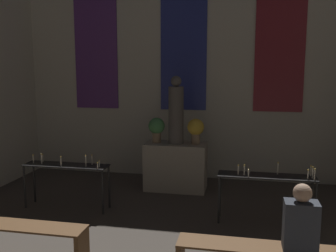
{
  "coord_description": "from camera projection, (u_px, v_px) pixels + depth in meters",
  "views": [
    {
      "loc": [
        1.27,
        1.64,
        2.39
      ],
      "look_at": [
        0.0,
        8.01,
        1.4
      ],
      "focal_mm": 40.0,
      "sensor_mm": 36.0,
      "label": 1
    }
  ],
  "objects": [
    {
      "name": "candle_rack_right",
      "position": [
        267.0,
        182.0,
        5.77
      ],
      "size": [
        1.48,
        0.36,
        0.97
      ],
      "color": "black",
      "rests_on": "ground_plane"
    },
    {
      "name": "person_seated",
      "position": [
        301.0,
        221.0,
        4.02
      ],
      "size": [
        0.36,
        0.24,
        0.74
      ],
      "color": "#383D47",
      "rests_on": "pew_back_right"
    },
    {
      "name": "flower_vase_left",
      "position": [
        157.0,
        128.0,
        7.44
      ],
      "size": [
        0.33,
        0.33,
        0.5
      ],
      "color": "#937A5B",
      "rests_on": "altar"
    },
    {
      "name": "statue",
      "position": [
        176.0,
        112.0,
        7.31
      ],
      "size": [
        0.3,
        0.3,
        1.33
      ],
      "color": "#5B5651",
      "rests_on": "altar"
    },
    {
      "name": "candle_rack_left",
      "position": [
        66.0,
        171.0,
        6.42
      ],
      "size": [
        1.48,
        0.36,
        0.97
      ],
      "color": "black",
      "rests_on": "ground_plane"
    },
    {
      "name": "flower_vase_right",
      "position": [
        196.0,
        129.0,
        7.29
      ],
      "size": [
        0.33,
        0.33,
        0.5
      ],
      "color": "#937A5B",
      "rests_on": "altar"
    },
    {
      "name": "wall_back",
      "position": [
        184.0,
        69.0,
        8.13
      ],
      "size": [
        7.33,
        0.16,
        4.73
      ],
      "color": "beige",
      "rests_on": "ground_plane"
    },
    {
      "name": "altar",
      "position": [
        176.0,
        166.0,
        7.48
      ],
      "size": [
        1.2,
        0.63,
        0.94
      ],
      "color": "#ADA38E",
      "rests_on": "ground_plane"
    }
  ]
}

